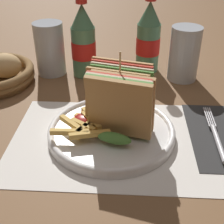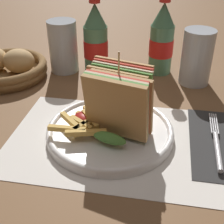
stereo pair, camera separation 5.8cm
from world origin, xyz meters
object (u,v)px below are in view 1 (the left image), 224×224
plate_main (111,131)px  club_sandwich (119,101)px  glass_far (50,49)px  coke_bottle_near (83,42)px  coke_bottle_far (148,39)px  glass_near (184,54)px  fork (216,137)px

plate_main → club_sandwich: size_ratio=1.58×
club_sandwich → glass_far: 0.33m
coke_bottle_near → coke_bottle_far: 0.17m
glass_near → glass_far: same height
fork → glass_far: glass_far is taller
glass_far → fork: bearing=-37.0°
plate_main → coke_bottle_far: 0.32m
club_sandwich → coke_bottle_far: 0.31m
club_sandwich → fork: 0.19m
coke_bottle_far → glass_near: (0.09, -0.05, -0.02)m
club_sandwich → fork: size_ratio=0.87×
club_sandwich → coke_bottle_far: coke_bottle_far is taller
plate_main → glass_far: 0.33m
club_sandwich → fork: club_sandwich is taller
coke_bottle_far → glass_far: bearing=-172.3°
fork → coke_bottle_near: (-0.28, 0.27, 0.08)m
glass_near → glass_far: size_ratio=1.00×
plate_main → coke_bottle_far: (0.08, 0.30, 0.08)m
plate_main → glass_far: bearing=122.5°
coke_bottle_far → fork: bearing=-69.4°
club_sandwich → glass_far: bearing=124.8°
plate_main → glass_far: glass_far is taller
coke_bottle_far → glass_far: size_ratio=1.51×
coke_bottle_near → glass_near: size_ratio=1.51×
coke_bottle_near → glass_far: size_ratio=1.51×
fork → club_sandwich: bearing=178.7°
glass_far → club_sandwich: bearing=-55.2°
club_sandwich → glass_near: (0.15, 0.25, -0.01)m
club_sandwich → plate_main: bearing=-170.1°
plate_main → club_sandwich: club_sandwich is taller
coke_bottle_near → glass_far: (-0.09, 0.00, -0.02)m
coke_bottle_near → plate_main: bearing=-72.3°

